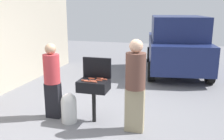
{
  "coord_description": "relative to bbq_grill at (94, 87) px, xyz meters",
  "views": [
    {
      "loc": [
        1.8,
        -4.55,
        2.3
      ],
      "look_at": [
        0.39,
        0.46,
        1.0
      ],
      "focal_mm": 40.07,
      "sensor_mm": 36.0,
      "label": 1
    }
  ],
  "objects": [
    {
      "name": "bbq_grill",
      "position": [
        0.0,
        0.0,
        0.0
      ],
      "size": [
        0.6,
        0.44,
        0.89
      ],
      "color": "black",
      "rests_on": "ground"
    },
    {
      "name": "grill_lid_open",
      "position": [
        0.0,
        0.22,
        0.35
      ],
      "size": [
        0.6,
        0.05,
        0.42
      ],
      "primitive_type": "cube",
      "color": "black",
      "rests_on": "bbq_grill"
    },
    {
      "name": "ground_plane",
      "position": [
        -0.15,
        0.04,
        -0.75
      ],
      "size": [
        24.0,
        24.0,
        0.0
      ],
      "primitive_type": "plane",
      "color": "slate"
    },
    {
      "name": "propane_tank",
      "position": [
        -0.49,
        -0.16,
        -0.43
      ],
      "size": [
        0.32,
        0.32,
        0.62
      ],
      "color": "silver",
      "rests_on": "ground"
    },
    {
      "name": "hot_dog_7",
      "position": [
        0.0,
        -0.07,
        0.15
      ],
      "size": [
        0.13,
        0.03,
        0.03
      ],
      "primitive_type": "cylinder",
      "rotation": [
        0.0,
        1.57,
        -0.01
      ],
      "color": "#B74C33",
      "rests_on": "bbq_grill"
    },
    {
      "name": "hot_dog_5",
      "position": [
        0.19,
        0.08,
        0.15
      ],
      "size": [
        0.13,
        0.03,
        0.03
      ],
      "primitive_type": "cylinder",
      "rotation": [
        0.0,
        1.57,
        -0.0
      ],
      "color": "#B74C33",
      "rests_on": "bbq_grill"
    },
    {
      "name": "hot_dog_1",
      "position": [
        -0.08,
        -0.14,
        0.15
      ],
      "size": [
        0.13,
        0.03,
        0.03
      ],
      "primitive_type": "cylinder",
      "rotation": [
        0.0,
        1.57,
        -0.03
      ],
      "color": "#C6593D",
      "rests_on": "bbq_grill"
    },
    {
      "name": "hot_dog_4",
      "position": [
        0.09,
        0.12,
        0.15
      ],
      "size": [
        0.13,
        0.04,
        0.03
      ],
      "primitive_type": "cylinder",
      "rotation": [
        0.0,
        1.57,
        0.11
      ],
      "color": "#B74C33",
      "rests_on": "bbq_grill"
    },
    {
      "name": "parked_minivan",
      "position": [
        1.45,
        4.87,
        0.27
      ],
      "size": [
        2.54,
        4.63,
        2.02
      ],
      "rotation": [
        0.0,
        0.0,
        3.29
      ],
      "color": "navy",
      "rests_on": "ground"
    },
    {
      "name": "hot_dog_0",
      "position": [
        0.06,
        -0.14,
        0.15
      ],
      "size": [
        0.13,
        0.03,
        0.03
      ],
      "primitive_type": "cylinder",
      "rotation": [
        0.0,
        1.57,
        -0.06
      ],
      "color": "#C6593D",
      "rests_on": "bbq_grill"
    },
    {
      "name": "person_right",
      "position": [
        0.88,
        -0.16,
        0.21
      ],
      "size": [
        0.37,
        0.37,
        1.76
      ],
      "rotation": [
        0.0,
        0.0,
        2.92
      ],
      "color": "gray",
      "rests_on": "ground"
    },
    {
      "name": "hot_dog_2",
      "position": [
        0.12,
        -0.02,
        0.15
      ],
      "size": [
        0.13,
        0.04,
        0.03
      ],
      "primitive_type": "cylinder",
      "rotation": [
        0.0,
        1.57,
        0.11
      ],
      "color": "#AD4228",
      "rests_on": "bbq_grill"
    },
    {
      "name": "hot_dog_6",
      "position": [
        -0.07,
        0.07,
        0.15
      ],
      "size": [
        0.13,
        0.03,
        0.03
      ],
      "primitive_type": "cylinder",
      "rotation": [
        0.0,
        1.57,
        0.02
      ],
      "color": "#AD4228",
      "rests_on": "bbq_grill"
    },
    {
      "name": "person_left",
      "position": [
        -0.9,
        -0.03,
        0.12
      ],
      "size": [
        0.34,
        0.34,
        1.6
      ],
      "rotation": [
        0.0,
        0.0,
        0.27
      ],
      "color": "black",
      "rests_on": "ground"
    },
    {
      "name": "hot_dog_3",
      "position": [
        -0.15,
        -0.1,
        0.15
      ],
      "size": [
        0.13,
        0.03,
        0.03
      ],
      "primitive_type": "cylinder",
      "rotation": [
        0.0,
        1.57,
        0.07
      ],
      "color": "#B74C33",
      "rests_on": "bbq_grill"
    }
  ]
}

